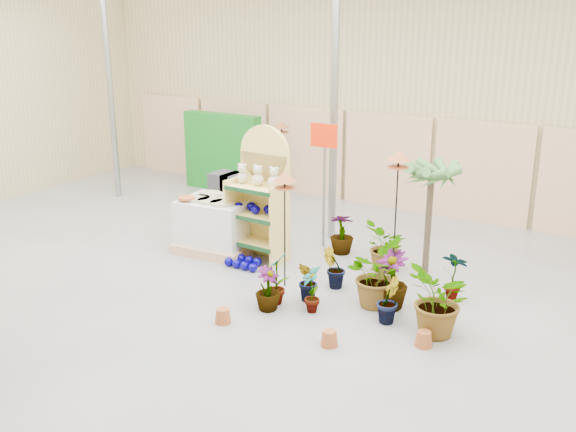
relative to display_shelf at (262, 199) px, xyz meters
The scene contains 25 objects.
room 1.72m from the display_shelf, 64.21° to the right, with size 15.20×12.10×4.70m.
display_shelf is the anchor object (origin of this frame).
teddy_bears 0.41m from the display_shelf, 77.43° to the right, with size 0.82×0.21×0.34m.
gazing_balls_shelf 0.20m from the display_shelf, 90.00° to the right, with size 0.82×0.28×0.16m.
gazing_balls_floor 1.10m from the display_shelf, 87.76° to the right, with size 0.63×0.39×0.15m.
pallet_stack 1.03m from the display_shelf, 169.85° to the right, with size 1.39×1.20×0.96m.
charcoal_planters 2.06m from the display_shelf, 141.46° to the left, with size 0.80×0.50×1.00m.
trellis_stock 4.55m from the display_shelf, 135.79° to the left, with size 2.00×0.30×1.80m, color #136B1A.
offer_sign 1.27m from the display_shelf, 55.99° to the left, with size 0.50×0.08×2.20m.
bird_table_front 1.44m from the display_shelf, 40.81° to the right, with size 0.34×0.34×1.78m.
bird_table_right 2.59m from the display_shelf, ahead, with size 0.34×0.34×2.11m.
bird_table_back 3.28m from the display_shelf, 116.61° to the left, with size 0.34×0.34×1.82m.
palm 2.79m from the display_shelf, 16.91° to the left, with size 0.70×0.70×1.90m.
potted_plant_0 1.98m from the display_shelf, 49.77° to the right, with size 0.41×0.28×0.78m, color #447A39.
potted_plant_1 2.08m from the display_shelf, 36.34° to the right, with size 0.34×0.27×0.61m, color #447A39.
potted_plant_2 2.58m from the display_shelf, 17.54° to the right, with size 0.84×0.73×0.94m, color #447A39.
potted_plant_3 2.81m from the display_shelf, 15.32° to the right, with size 0.47×0.47×0.84m, color #447A39.
potted_plant_4 3.37m from the display_shelf, ahead, with size 0.39×0.27×0.74m, color #447A39.
potted_plant_5 1.87m from the display_shelf, 17.99° to the right, with size 0.35×0.28×0.64m, color #447A39.
potted_plant_6 2.18m from the display_shelf, 13.50° to the left, with size 0.74×0.64×0.82m, color #447A39.
potted_plant_7 2.20m from the display_shelf, 53.83° to the right, with size 0.35×0.35×0.62m, color #447A39.
potted_plant_8 2.37m from the display_shelf, 38.49° to the right, with size 0.36×0.24×0.68m, color #447A39.
potted_plant_9 3.10m from the display_shelf, 22.33° to the right, with size 0.35×0.28×0.63m, color #447A39.
potted_plant_10 3.73m from the display_shelf, 18.86° to the right, with size 0.88×0.76×0.98m, color #447A39.
potted_plant_11 1.52m from the display_shelf, 38.91° to the left, with size 0.40×0.40×0.72m, color #447A39.
Camera 1 is at (5.23, -6.42, 3.90)m, focal length 40.00 mm.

